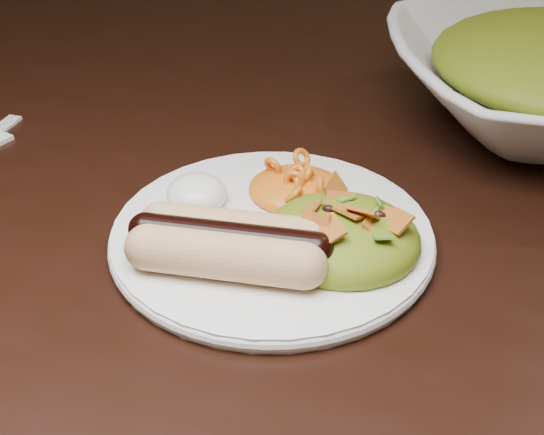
# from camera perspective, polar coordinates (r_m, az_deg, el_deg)

# --- Properties ---
(table) EXTENTS (1.60, 0.90, 0.75)m
(table) POSITION_cam_1_polar(r_m,az_deg,el_deg) (0.72, -1.16, -0.99)
(table) COLOR black
(table) RESTS_ON floor
(plate) EXTENTS (0.23, 0.23, 0.01)m
(plate) POSITION_cam_1_polar(r_m,az_deg,el_deg) (0.54, 0.00, -1.41)
(plate) COLOR white
(plate) RESTS_ON table
(hotdog) EXTENTS (0.12, 0.07, 0.03)m
(hotdog) POSITION_cam_1_polar(r_m,az_deg,el_deg) (0.49, -3.21, -1.92)
(hotdog) COLOR #FEC884
(hotdog) RESTS_ON plate
(mac_and_cheese) EXTENTS (0.08, 0.07, 0.03)m
(mac_and_cheese) POSITION_cam_1_polar(r_m,az_deg,el_deg) (0.57, 1.96, 2.98)
(mac_and_cheese) COLOR orange
(mac_and_cheese) RESTS_ON plate
(sour_cream) EXTENTS (0.06, 0.06, 0.03)m
(sour_cream) POSITION_cam_1_polar(r_m,az_deg,el_deg) (0.56, -5.73, 2.28)
(sour_cream) COLOR white
(sour_cream) RESTS_ON plate
(taco_salad) EXTENTS (0.11, 0.10, 0.05)m
(taco_salad) POSITION_cam_1_polar(r_m,az_deg,el_deg) (0.51, 5.33, -0.53)
(taco_salad) COLOR #9A6118
(taco_salad) RESTS_ON plate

